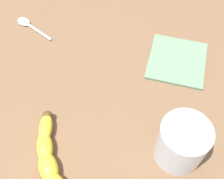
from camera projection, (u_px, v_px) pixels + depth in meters
The scene contains 5 objects.
wooden_tabletop at pixel (119, 110), 56.60cm from camera, with size 120.00×120.00×3.00cm, color brown.
banana at pixel (57, 175), 46.20cm from camera, with size 20.84×14.09×3.15cm.
smoothie_glass at pixel (181, 143), 46.47cm from camera, with size 8.17×8.17×8.79cm.
teaspoon at pixel (26, 23), 68.15cm from camera, with size 7.59×10.02×0.80cm.
folded_napkin at pixel (177, 61), 61.60cm from camera, with size 12.92×12.02×0.60cm, color slate.
Camera 1 is at (28.61, 0.92, 50.52)cm, focal length 45.59 mm.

